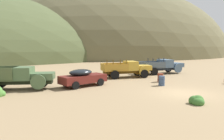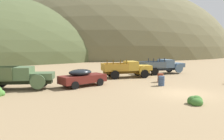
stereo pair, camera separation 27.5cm
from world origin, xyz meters
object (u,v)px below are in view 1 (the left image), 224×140
truck_faded_yellow (130,69)px  oil_drum_spare (160,78)px  oil_drum_by_truck (162,81)px  truck_weathered_green (22,77)px  truck_chalk_blue (164,66)px  car_oxblood (84,77)px

truck_faded_yellow → oil_drum_spare: truck_faded_yellow is taller
oil_drum_spare → oil_drum_by_truck: size_ratio=0.98×
truck_weathered_green → truck_chalk_blue: (17.58, 3.77, -0.01)m
truck_weathered_green → truck_chalk_blue: 17.98m
oil_drum_spare → oil_drum_by_truck: oil_drum_by_truck is taller
truck_chalk_blue → oil_drum_by_truck: 9.30m
truck_weathered_green → truck_chalk_blue: truck_chalk_blue is taller
truck_chalk_blue → oil_drum_by_truck: size_ratio=6.90×
car_oxblood → truck_faded_yellow: bearing=10.2°
car_oxblood → truck_faded_yellow: (6.53, 3.26, 0.18)m
oil_drum_spare → oil_drum_by_truck: bearing=-124.2°
car_oxblood → oil_drum_spare: car_oxblood is taller
car_oxblood → oil_drum_by_truck: car_oxblood is taller
car_oxblood → oil_drum_spare: 7.80m
truck_faded_yellow → oil_drum_spare: 4.44m
truck_chalk_blue → oil_drum_spare: 7.19m
truck_weathered_green → truck_faded_yellow: size_ratio=1.02×
truck_weathered_green → oil_drum_spare: bearing=9.7°
truck_weathered_green → oil_drum_spare: 13.01m
oil_drum_spare → oil_drum_by_truck: (-1.19, -1.75, 0.01)m
truck_weathered_green → car_oxblood: size_ratio=1.30×
truck_chalk_blue → truck_weathered_green: bearing=-164.9°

